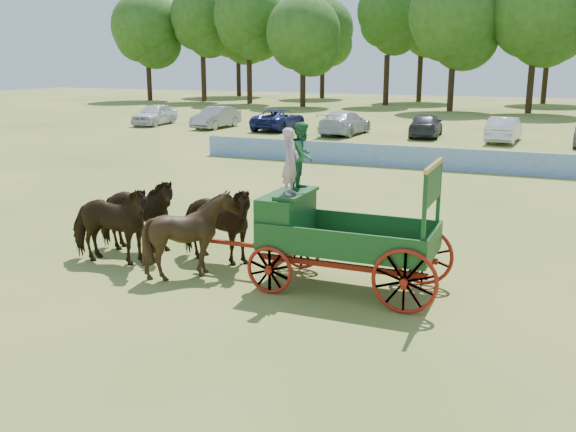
{
  "coord_description": "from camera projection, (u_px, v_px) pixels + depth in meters",
  "views": [
    {
      "loc": [
        3.21,
        -12.09,
        5.09
      ],
      "look_at": [
        -2.74,
        2.08,
        1.3
      ],
      "focal_mm": 40.0,
      "sensor_mm": 36.0,
      "label": 1
    }
  ],
  "objects": [
    {
      "name": "horse_lead_right",
      "position": [
        136.0,
        215.0,
        17.08
      ],
      "size": [
        2.58,
        1.5,
        2.05
      ],
      "primitive_type": "imported",
      "rotation": [
        0.0,
        0.0,
        1.74
      ],
      "color": "black",
      "rests_on": "ground"
    },
    {
      "name": "treeline",
      "position": [
        480.0,
        14.0,
        66.37
      ],
      "size": [
        91.47,
        24.53,
        15.12
      ],
      "color": "#382314",
      "rests_on": "ground"
    },
    {
      "name": "parked_cars",
      "position": [
        387.0,
        124.0,
        43.01
      ],
      "size": [
        38.82,
        6.52,
        1.65
      ],
      "color": "silver",
      "rests_on": "ground"
    },
    {
      "name": "sponsor_banner",
      "position": [
        456.0,
        160.0,
        29.61
      ],
      "size": [
        26.0,
        0.08,
        1.05
      ],
      "primitive_type": "cube",
      "color": "#1C4E97",
      "rests_on": "ground"
    },
    {
      "name": "horse_wheel_left",
      "position": [
        192.0,
        234.0,
        15.2
      ],
      "size": [
        1.93,
        1.73,
        2.06
      ],
      "primitive_type": "imported",
      "rotation": [
        0.0,
        0.0,
        1.61
      ],
      "color": "black",
      "rests_on": "ground"
    },
    {
      "name": "horse_lead_left",
      "position": [
        109.0,
        225.0,
        16.1
      ],
      "size": [
        2.55,
        1.4,
        2.05
      ],
      "primitive_type": "imported",
      "rotation": [
        0.0,
        0.0,
        1.7
      ],
      "color": "black",
      "rests_on": "ground"
    },
    {
      "name": "horse_wheel_right",
      "position": [
        215.0,
        224.0,
        16.18
      ],
      "size": [
        2.53,
        1.35,
        2.05
      ],
      "primitive_type": "imported",
      "rotation": [
        0.0,
        0.0,
        1.47
      ],
      "color": "black",
      "rests_on": "ground"
    },
    {
      "name": "ground",
      "position": [
        371.0,
        311.0,
        13.25
      ],
      "size": [
        160.0,
        160.0,
        0.0
      ],
      "primitive_type": "plane",
      "color": "#A49A4A",
      "rests_on": "ground"
    },
    {
      "name": "farm_dray",
      "position": [
        318.0,
        217.0,
        14.46
      ],
      "size": [
        6.0,
        2.0,
        3.69
      ],
      "color": "maroon",
      "rests_on": "ground"
    }
  ]
}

